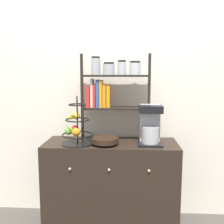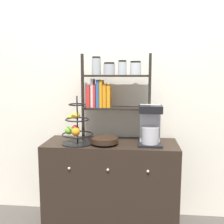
# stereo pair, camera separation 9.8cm
# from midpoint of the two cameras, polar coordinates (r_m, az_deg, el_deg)

# --- Properties ---
(wall_back) EXTENTS (7.00, 0.05, 2.60)m
(wall_back) POSITION_cam_midpoint_polar(r_m,az_deg,el_deg) (2.58, -0.95, 5.82)
(wall_back) COLOR silver
(wall_back) RESTS_ON ground_plane
(sideboard) EXTENTS (1.20, 0.46, 0.80)m
(sideboard) POSITION_cam_midpoint_polar(r_m,az_deg,el_deg) (2.52, -1.40, -15.42)
(sideboard) COLOR black
(sideboard) RESTS_ON ground_plane
(coffee_maker) EXTENTS (0.21, 0.23, 0.35)m
(coffee_maker) POSITION_cam_midpoint_polar(r_m,az_deg,el_deg) (2.32, 7.09, -2.79)
(coffee_maker) COLOR black
(coffee_maker) RESTS_ON sideboard
(fruit_stand) EXTENTS (0.28, 0.28, 0.43)m
(fruit_stand) POSITION_cam_midpoint_polar(r_m,az_deg,el_deg) (2.33, -9.02, -3.65)
(fruit_stand) COLOR black
(fruit_stand) RESTS_ON sideboard
(wooden_bowl) EXTENTS (0.24, 0.24, 0.06)m
(wooden_bowl) POSITION_cam_midpoint_polar(r_m,az_deg,el_deg) (2.30, -2.77, -6.22)
(wooden_bowl) COLOR black
(wooden_bowl) RESTS_ON sideboard
(shelf_hutch) EXTENTS (0.64, 0.20, 0.80)m
(shelf_hutch) POSITION_cam_midpoint_polar(r_m,az_deg,el_deg) (2.41, -1.90, 5.54)
(shelf_hutch) COLOR black
(shelf_hutch) RESTS_ON sideboard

